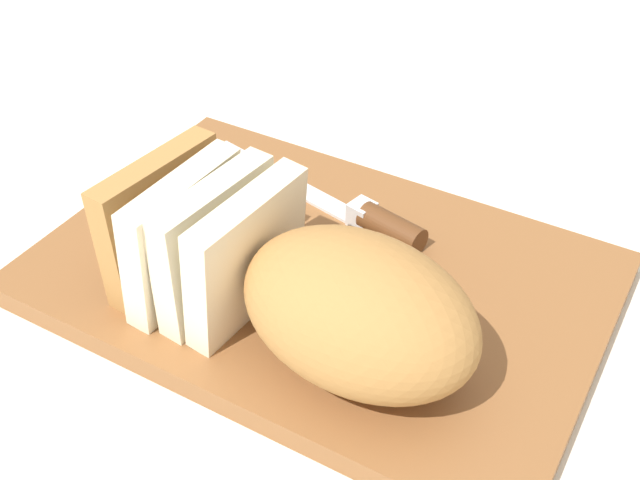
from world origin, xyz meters
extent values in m
plane|color=silver|center=(0.00, 0.00, 0.00)|extent=(3.00, 3.00, 0.00)
cube|color=brown|center=(0.00, 0.00, 0.01)|extent=(0.46, 0.32, 0.02)
ellipsoid|color=#A8753D|center=(-0.08, 0.08, 0.07)|extent=(0.18, 0.13, 0.11)
cube|color=beige|center=(0.02, 0.07, 0.07)|extent=(0.04, 0.12, 0.11)
cube|color=beige|center=(0.05, 0.07, 0.07)|extent=(0.03, 0.12, 0.11)
cube|color=beige|center=(0.08, 0.07, 0.07)|extent=(0.03, 0.12, 0.11)
cube|color=#A8753D|center=(0.10, 0.07, 0.07)|extent=(0.04, 0.12, 0.11)
cube|color=silver|center=(0.09, -0.09, 0.02)|extent=(0.19, 0.05, 0.00)
cylinder|color=#593319|center=(-0.03, -0.06, 0.03)|extent=(0.06, 0.04, 0.02)
cube|color=silver|center=(0.00, -0.07, 0.03)|extent=(0.02, 0.02, 0.02)
sphere|color=tan|center=(-0.05, 0.01, 0.02)|extent=(0.01, 0.01, 0.01)
sphere|color=tan|center=(0.03, 0.00, 0.02)|extent=(0.01, 0.01, 0.01)
sphere|color=tan|center=(0.03, 0.00, 0.02)|extent=(0.00, 0.00, 0.00)
sphere|color=tan|center=(0.01, -0.04, 0.02)|extent=(0.00, 0.00, 0.00)
camera|label=1|loc=(-0.26, 0.42, 0.45)|focal=44.86mm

